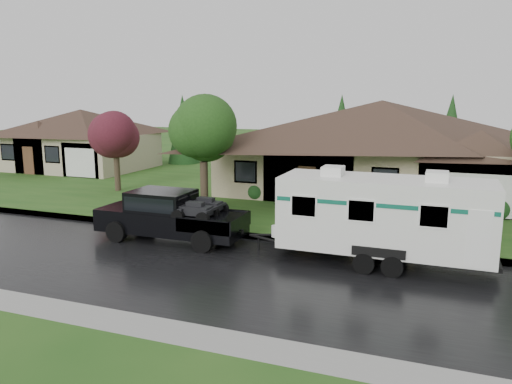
{
  "coord_description": "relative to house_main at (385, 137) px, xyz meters",
  "views": [
    {
      "loc": [
        5.66,
        -17.02,
        5.96
      ],
      "look_at": [
        -1.55,
        2.0,
        2.06
      ],
      "focal_mm": 35.0,
      "sensor_mm": 36.0,
      "label": 1
    }
  ],
  "objects": [
    {
      "name": "road",
      "position": [
        -2.29,
        -15.84,
        -3.59
      ],
      "size": [
        140.0,
        8.0,
        0.01
      ],
      "primitive_type": "cube",
      "color": "black",
      "rests_on": "ground"
    },
    {
      "name": "house_far",
      "position": [
        -24.07,
        2.02,
        -0.62
      ],
      "size": [
        10.8,
        8.64,
        5.8
      ],
      "color": "tan",
      "rests_on": "lawn"
    },
    {
      "name": "lawn",
      "position": [
        -2.29,
        1.16,
        -3.52
      ],
      "size": [
        140.0,
        26.0,
        0.15
      ],
      "primitive_type": "cube",
      "color": "#234F18",
      "rests_on": "ground"
    },
    {
      "name": "ground",
      "position": [
        -2.29,
        -13.84,
        -3.59
      ],
      "size": [
        140.0,
        140.0,
        0.0
      ],
      "primitive_type": "plane",
      "color": "#234F18",
      "rests_on": "ground"
    },
    {
      "name": "tree_left_green",
      "position": [
        -8.01,
        -8.31,
        0.6
      ],
      "size": [
        3.52,
        3.52,
        5.83
      ],
      "color": "#382B1E",
      "rests_on": "lawn"
    },
    {
      "name": "travel_trailer",
      "position": [
        1.52,
        -13.12,
        -1.75
      ],
      "size": [
        7.75,
        2.72,
        3.48
      ],
      "color": "white",
      "rests_on": "ground"
    },
    {
      "name": "curb",
      "position": [
        -2.29,
        -11.59,
        -3.52
      ],
      "size": [
        140.0,
        0.5,
        0.15
      ],
      "primitive_type": "cube",
      "color": "gray",
      "rests_on": "ground"
    },
    {
      "name": "pickup_truck",
      "position": [
        -7.29,
        -13.12,
        -2.47
      ],
      "size": [
        6.29,
        2.39,
        2.1
      ],
      "color": "black",
      "rests_on": "ground"
    },
    {
      "name": "tree_red",
      "position": [
        -15.7,
        -5.06,
        -0.08
      ],
      "size": [
        2.94,
        2.94,
        4.86
      ],
      "color": "#382B1E",
      "rests_on": "lawn"
    },
    {
      "name": "shrub_row",
      "position": [
        -0.29,
        -4.54,
        -2.94
      ],
      "size": [
        13.6,
        1.0,
        1.0
      ],
      "color": "#143814",
      "rests_on": "lawn"
    },
    {
      "name": "house_main",
      "position": [
        0.0,
        0.0,
        0.0
      ],
      "size": [
        19.44,
        10.8,
        6.9
      ],
      "color": "gray",
      "rests_on": "lawn"
    }
  ]
}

